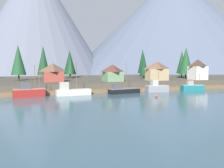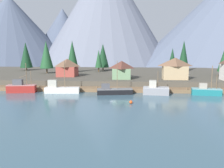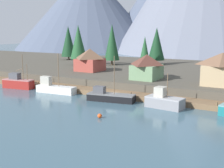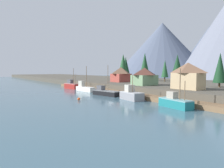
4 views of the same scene
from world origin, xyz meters
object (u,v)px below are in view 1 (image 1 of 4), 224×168
at_px(fishing_boat_grey, 157,88).
at_px(house_green, 112,73).
at_px(fishing_boat_red, 29,92).
at_px(conifer_far_left, 143,61).
at_px(conifer_mid_left, 186,61).
at_px(conifer_back_right, 43,60).
at_px(channel_buoy, 156,96).
at_px(conifer_back_left, 70,65).
at_px(house_tan, 157,71).
at_px(fishing_boat_black, 123,90).
at_px(conifer_near_left, 182,62).
at_px(fishing_boat_teal, 192,87).
at_px(conifer_centre, 144,65).
at_px(conifer_near_right, 18,60).
at_px(house_white, 198,69).
at_px(house_red, 53,72).
at_px(fishing_boat_white, 72,91).

bearing_deg(fishing_boat_grey, house_green, 130.67).
relative_size(fishing_boat_red, fishing_boat_grey, 1.17).
bearing_deg(conifer_far_left, house_green, -131.89).
xyz_separation_m(fishing_boat_grey, conifer_mid_left, (25.98, 21.57, 8.44)).
bearing_deg(conifer_back_right, fishing_boat_red, -100.21).
bearing_deg(fishing_boat_grey, channel_buoy, -114.12).
bearing_deg(conifer_back_left, house_tan, -40.62).
distance_m(fishing_boat_black, conifer_far_left, 50.62).
xyz_separation_m(house_green, conifer_near_left, (36.76, 13.37, 3.78)).
bearing_deg(fishing_boat_teal, conifer_back_left, 141.19).
xyz_separation_m(house_tan, conifer_back_left, (-26.47, 22.71, 2.01)).
bearing_deg(conifer_centre, fishing_boat_grey, -108.77).
distance_m(fishing_boat_grey, conifer_mid_left, 34.81).
height_order(fishing_boat_grey, house_green, house_green).
height_order(fishing_boat_teal, conifer_near_right, conifer_near_right).
height_order(fishing_boat_black, house_green, fishing_boat_black).
relative_size(conifer_near_right, conifer_mid_left, 0.98).
bearing_deg(fishing_boat_grey, conifer_near_left, 50.08).
xyz_separation_m(fishing_boat_red, house_white, (59.51, 11.00, 5.02)).
height_order(conifer_near_left, conifer_far_left, conifer_far_left).
bearing_deg(house_tan, house_red, 170.15).
bearing_deg(fishing_boat_white, fishing_boat_black, -7.38).
relative_size(conifer_near_right, conifer_far_left, 0.96).
distance_m(fishing_boat_grey, house_red, 33.77).
xyz_separation_m(house_white, conifer_back_right, (-53.49, 22.44, 3.32)).
bearing_deg(fishing_boat_teal, fishing_boat_black, -170.26).
relative_size(conifer_mid_left, conifer_back_right, 0.99).
xyz_separation_m(conifer_near_right, conifer_back_right, (8.80, 5.63, -0.05)).
xyz_separation_m(fishing_boat_red, channel_buoy, (29.54, -11.12, -0.96)).
xyz_separation_m(conifer_mid_left, channel_buoy, (-32.36, -32.55, -9.31)).
bearing_deg(fishing_boat_teal, conifer_mid_left, 66.89).
distance_m(house_green, conifer_centre, 21.41).
distance_m(fishing_boat_grey, conifer_near_right, 48.49).
height_order(house_red, conifer_near_right, conifer_near_right).
bearing_deg(conifer_mid_left, conifer_back_left, 163.51).
xyz_separation_m(fishing_boat_red, conifer_centre, (44.45, 24.92, 6.60)).
bearing_deg(house_green, channel_buoy, -83.44).
distance_m(house_red, conifer_back_right, 15.86).
xyz_separation_m(fishing_boat_red, fishing_boat_white, (10.89, 0.16, -0.24)).
relative_size(house_tan, house_white, 1.02).
bearing_deg(fishing_boat_grey, house_tan, 65.97).
distance_m(conifer_back_left, channel_buoy, 48.36).
relative_size(house_green, conifer_near_left, 0.63).
xyz_separation_m(house_green, channel_buoy, (2.79, -24.27, -4.99)).
bearing_deg(house_red, fishing_boat_grey, -33.29).
height_order(fishing_boat_white, conifer_back_right, conifer_back_right).
xyz_separation_m(house_tan, house_white, (16.46, -1.14, 0.44)).
height_order(conifer_back_left, conifer_back_right, conifer_back_right).
distance_m(fishing_boat_teal, conifer_mid_left, 26.60).
relative_size(fishing_boat_black, conifer_far_left, 0.73).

